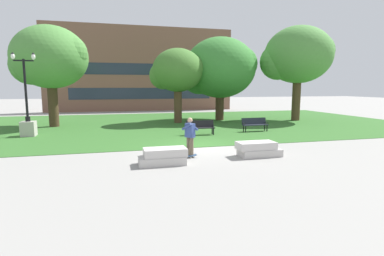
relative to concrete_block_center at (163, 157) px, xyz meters
The scene contains 14 objects.
ground_plane 3.55m from the concrete_block_center, 52.12° to the left, with size 140.00×140.00×0.00m, color gray.
grass_lawn 12.98m from the concrete_block_center, 80.37° to the left, with size 40.00×20.00×0.02m, color #336628.
concrete_block_center is the anchor object (origin of this frame).
concrete_block_left 4.23m from the concrete_block_center, ahead, with size 1.91×0.90×0.64m.
person_skateboarder 1.75m from the concrete_block_center, 36.16° to the left, with size 0.68×0.55×1.71m.
skateboard 1.31m from the concrete_block_center, 35.62° to the left, with size 1.04×0.35×0.14m.
park_bench_near_left 7.42m from the concrete_block_center, 62.98° to the left, with size 1.83×0.63×0.90m.
park_bench_near_right 10.26m from the concrete_block_center, 44.07° to the left, with size 1.82×0.59×0.90m.
lamp_post_right 11.18m from the concrete_block_center, 128.64° to the left, with size 1.32×0.80×5.04m.
tree_far_left 15.39m from the concrete_block_center, 115.87° to the left, with size 5.68×5.41×7.47m.
tree_near_right 16.77m from the concrete_block_center, 63.02° to the left, with size 6.63×6.32×7.37m.
tree_far_right 14.28m from the concrete_block_center, 76.17° to the left, with size 4.41×4.20×6.15m.
tree_near_left 19.45m from the concrete_block_center, 41.85° to the left, with size 6.15×5.85×8.28m.
building_facade_distant 27.77m from the concrete_block_center, 86.60° to the left, with size 23.35×1.03×10.47m.
Camera 1 is at (-3.91, -14.13, 3.00)m, focal length 28.00 mm.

